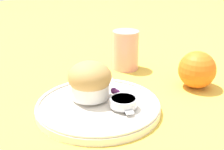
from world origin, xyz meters
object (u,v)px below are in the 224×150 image
Objects in this scene: butter_knife at (118,94)px; juice_glass at (126,50)px; orange_fruit at (197,70)px; muffin at (90,80)px.

juice_glass is (-0.15, 0.15, 0.03)m from butter_knife.
orange_fruit is 0.84× the size of juice_glass.
muffin is at bearing -94.50° from butter_knife.
butter_knife is at bearing -103.96° from orange_fruit.
muffin is 1.03× the size of orange_fruit.
muffin is 0.55× the size of butter_knife.
orange_fruit is (0.08, 0.25, -0.01)m from muffin.
butter_knife is at bearing 61.27° from muffin.
juice_glass is at bearing 159.29° from butter_knife.
muffin is at bearing -58.90° from juice_glass.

